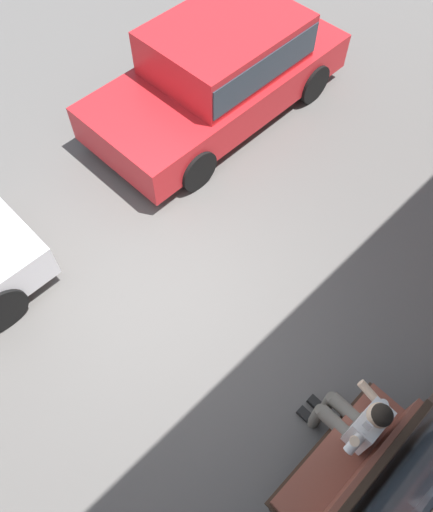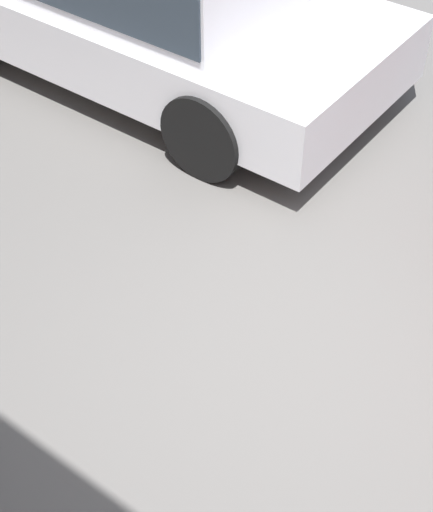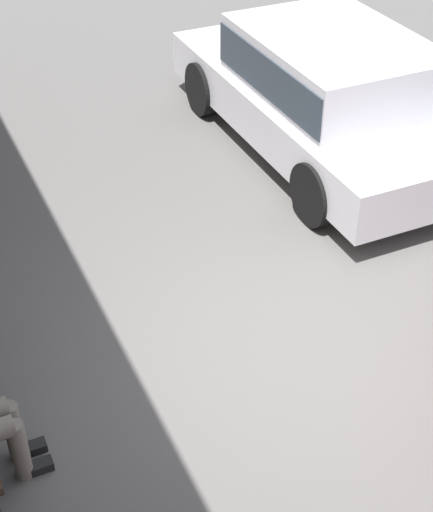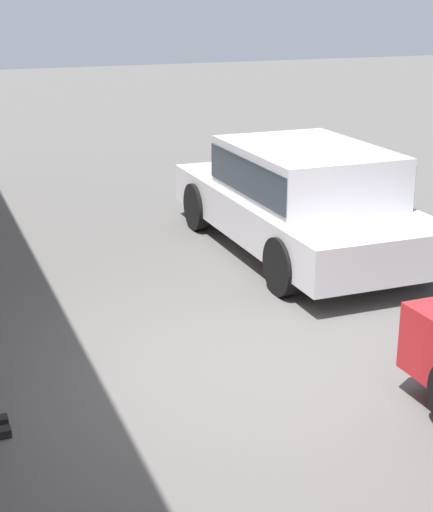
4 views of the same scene
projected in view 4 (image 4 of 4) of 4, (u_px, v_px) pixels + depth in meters
name	position (u px, v px, depth m)	size (l,w,h in m)	color
ground_plane	(251.00, 369.00, 7.05)	(60.00, 60.00, 0.00)	#565451
parked_car_mid	(302.00, 194.00, 9.99)	(4.42, 1.98, 1.41)	silver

